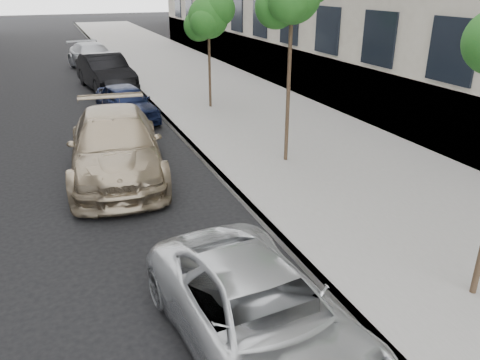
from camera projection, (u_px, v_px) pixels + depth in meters
sidewalk at (176, 68)px, 27.04m from camera, size 6.40×72.00×0.14m
curb at (121, 72)px, 25.96m from camera, size 0.15×72.00×0.14m
tree_far at (209, 17)px, 17.23m from camera, size 1.82×1.62×4.23m
minivan at (260, 315)px, 6.20m from camera, size 2.37×4.53×1.22m
suv at (116, 145)px, 12.04m from camera, size 2.87×5.81×1.62m
sedan_blue at (126, 102)px, 17.00m from camera, size 2.09×3.95×1.28m
sedan_black at (106, 72)px, 21.79m from camera, size 2.35×5.10×1.62m
sedan_rear at (93, 57)px, 26.62m from camera, size 2.80×5.39×1.49m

